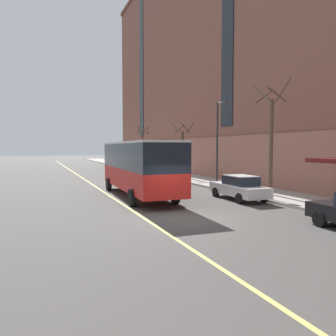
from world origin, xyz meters
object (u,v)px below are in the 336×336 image
at_px(parked_car_white_7, 239,187).
at_px(street_tree_far_downtown, 142,146).
at_px(parked_car_silver_4, 133,167).
at_px(fire_hydrant, 251,189).
at_px(street_tree_far_uptown, 182,148).
at_px(street_lamp, 219,135).
at_px(parked_car_silver_2, 169,174).
at_px(parked_car_red_5, 147,170).
at_px(street_tree_mid_block, 271,137).
at_px(city_bus, 138,165).

distance_m(parked_car_white_7, street_tree_far_downtown, 29.15).
distance_m(parked_car_silver_4, fire_hydrant, 23.75).
height_order(street_tree_far_downtown, fire_hydrant, street_tree_far_downtown).
bearing_deg(parked_car_white_7, street_tree_far_uptown, 79.54).
xyz_separation_m(parked_car_silver_4, parked_car_white_7, (0.03, -24.60, -0.00)).
relative_size(parked_car_white_7, street_lamp, 0.70).
distance_m(parked_car_silver_2, parked_car_red_5, 6.19).
height_order(street_tree_far_downtown, street_lamp, street_lamp).
distance_m(parked_car_silver_4, street_tree_far_uptown, 10.65).
xyz_separation_m(street_tree_mid_block, street_tree_far_uptown, (0.00, 14.28, -0.79)).
distance_m(parked_car_red_5, parked_car_white_7, 17.97).
relative_size(parked_car_red_5, fire_hydrant, 6.22).
height_order(parked_car_silver_2, street_lamp, street_lamp).
bearing_deg(street_tree_mid_block, street_tree_far_uptown, 89.99).
xyz_separation_m(parked_car_silver_2, street_tree_far_uptown, (2.74, 2.82, 2.45)).
bearing_deg(city_bus, fire_hydrant, -20.32).
xyz_separation_m(parked_car_white_7, street_tree_far_downtown, (2.71, 28.89, 2.73)).
bearing_deg(street_lamp, street_tree_far_uptown, 83.58).
xyz_separation_m(parked_car_silver_4, street_tree_far_uptown, (2.72, -10.00, 2.45)).
distance_m(street_tree_far_uptown, street_lamp, 9.40).
height_order(city_bus, street_lamp, street_lamp).
distance_m(parked_car_silver_4, street_tree_mid_block, 24.65).
bearing_deg(street_tree_far_downtown, street_lamp, -92.58).
relative_size(parked_car_silver_4, street_tree_mid_block, 0.62).
bearing_deg(street_tree_mid_block, parked_car_silver_4, 96.39).
distance_m(street_tree_mid_block, street_tree_far_downtown, 28.58).
bearing_deg(parked_car_white_7, city_bus, 147.52).
height_order(street_tree_mid_block, street_lamp, street_tree_mid_block).
bearing_deg(city_bus, parked_car_white_7, -32.48).
relative_size(street_tree_far_uptown, street_lamp, 0.87).
bearing_deg(street_tree_far_uptown, street_tree_far_downtown, 89.93).
xyz_separation_m(parked_car_red_5, street_tree_mid_block, (2.94, -17.65, 3.24)).
bearing_deg(street_tree_far_uptown, parked_car_silver_2, -134.13).
relative_size(parked_car_silver_4, street_tree_far_uptown, 0.82).
bearing_deg(street_tree_far_uptown, street_tree_mid_block, -90.01).
xyz_separation_m(street_tree_mid_block, street_lamp, (-1.04, 5.00, 0.28)).
height_order(parked_car_red_5, fire_hydrant, parked_car_red_5).
bearing_deg(street_tree_far_uptown, parked_car_white_7, -100.46).
xyz_separation_m(city_bus, parked_car_white_7, (5.57, -3.54, -1.35)).
relative_size(city_bus, parked_car_silver_4, 2.38).
xyz_separation_m(parked_car_silver_2, street_tree_far_downtown, (2.76, 17.12, 2.73)).
bearing_deg(parked_car_red_5, street_tree_far_downtown, 74.83).
bearing_deg(street_lamp, fire_hydrant, -91.30).
bearing_deg(fire_hydrant, street_tree_far_downtown, 87.62).
distance_m(city_bus, parked_car_red_5, 15.43).
bearing_deg(parked_car_red_5, parked_car_white_7, -89.20).
bearing_deg(city_bus, street_tree_far_downtown, 71.91).
bearing_deg(parked_car_white_7, parked_car_red_5, 90.80).
distance_m(parked_car_silver_2, street_tree_mid_block, 12.21).
xyz_separation_m(parked_car_red_5, street_tree_far_uptown, (2.94, -3.37, 2.45)).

